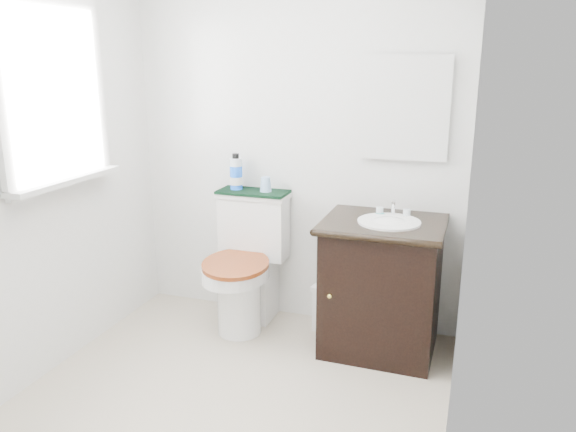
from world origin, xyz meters
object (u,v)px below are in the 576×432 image
Objects in this scene: vanity at (382,283)px; mouthwash_bottle at (236,173)px; cup at (266,184)px; trash_bin at (331,308)px; toilet at (247,270)px.

vanity is 1.20m from mouthwash_bottle.
trash_bin is at bearing -7.82° from cup.
mouthwash_bottle reaches higher than cup.
toilet is at bearing -48.02° from mouthwash_bottle.
trash_bin is (0.56, 0.07, -0.22)m from toilet.
vanity is at bearing -10.94° from mouthwash_bottle.
vanity is 0.46m from trash_bin.
cup is at bearing 56.44° from toilet.
trash_bin is 0.92m from cup.
mouthwash_bottle is 2.50× the size of cup.
cup is (0.09, 0.13, 0.56)m from toilet.
mouthwash_bottle is 0.22m from cup.
toilet is 3.66× the size of mouthwash_bottle.
vanity is 3.84× the size of mouthwash_bottle.
cup is (-0.82, 0.19, 0.51)m from vanity.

